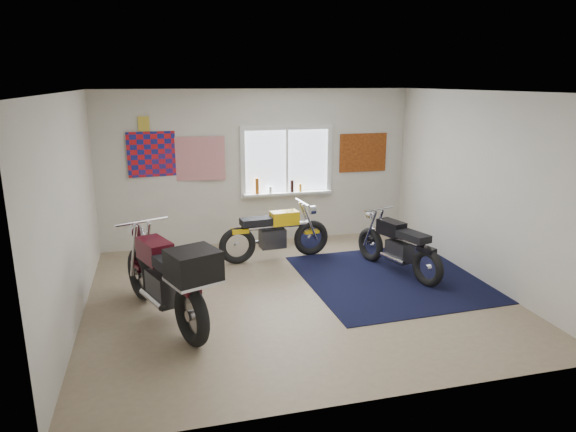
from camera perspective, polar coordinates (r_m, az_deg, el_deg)
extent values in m
plane|color=#9E896B|center=(7.10, 0.87, -8.67)|extent=(5.50, 5.50, 0.00)
plane|color=white|center=(6.52, 0.97, 13.66)|extent=(5.50, 5.50, 0.00)
plane|color=silver|center=(9.07, -3.27, 5.40)|extent=(5.50, 0.00, 5.50)
plane|color=silver|center=(4.41, 9.54, -5.01)|extent=(5.50, 0.00, 5.50)
plane|color=silver|center=(6.54, -23.03, 0.52)|extent=(0.00, 5.00, 5.00)
plane|color=silver|center=(7.85, 20.69, 2.98)|extent=(0.00, 5.00, 5.00)
cube|color=black|center=(7.79, 11.38, -6.75)|extent=(2.59, 2.69, 0.01)
cube|color=white|center=(9.15, -0.17, 6.14)|extent=(1.50, 0.02, 1.10)
cube|color=white|center=(9.06, -0.15, 9.81)|extent=(1.66, 0.06, 0.08)
cube|color=white|center=(9.24, -0.14, 2.50)|extent=(1.66, 0.06, 0.08)
cube|color=white|center=(8.98, -5.06, 5.91)|extent=(0.08, 0.06, 1.10)
cube|color=white|center=(9.36, 4.58, 6.28)|extent=(0.08, 0.06, 1.10)
cube|color=white|center=(9.14, -0.14, 6.12)|extent=(0.04, 0.06, 1.10)
cube|color=white|center=(9.18, -0.05, 2.55)|extent=(1.60, 0.16, 0.04)
cylinder|color=#964F15|center=(9.02, -3.45, 3.34)|extent=(0.07, 0.07, 0.28)
cylinder|color=silver|center=(9.08, -1.98, 2.92)|extent=(0.06, 0.06, 0.12)
cylinder|color=black|center=(9.17, 0.46, 3.36)|extent=(0.06, 0.06, 0.22)
cylinder|color=orange|center=(9.21, 1.39, 3.16)|extent=(0.05, 0.05, 0.14)
plane|color=red|center=(8.84, -14.21, 6.69)|extent=(1.00, 0.07, 1.00)
plane|color=red|center=(8.86, -9.95, 6.28)|extent=(0.90, 0.09, 0.90)
cube|color=gold|center=(8.79, -15.74, 9.83)|extent=(0.18, 0.02, 0.24)
cube|color=#A54C14|center=(9.59, 8.33, 6.98)|extent=(0.90, 0.03, 0.70)
torus|color=black|center=(8.55, 2.57, -2.44)|extent=(0.61, 0.17, 0.60)
torus|color=black|center=(8.18, -5.64, -3.30)|extent=(0.61, 0.17, 0.60)
cylinder|color=silver|center=(8.55, 2.57, -2.44)|extent=(0.11, 0.10, 0.10)
cylinder|color=silver|center=(8.18, -5.64, -3.30)|extent=(0.11, 0.10, 0.10)
cylinder|color=silver|center=(8.27, -1.45, -1.15)|extent=(1.14, 0.18, 0.08)
cube|color=#28282A|center=(8.31, -1.74, -2.49)|extent=(0.43, 0.29, 0.31)
cylinder|color=silver|center=(8.47, -2.03, -2.79)|extent=(0.50, 0.11, 0.06)
cube|color=#E8B70C|center=(8.29, -0.40, -0.21)|extent=(0.47, 0.27, 0.22)
cube|color=black|center=(8.15, -3.56, -0.62)|extent=(0.51, 0.29, 0.11)
cube|color=#E8B70C|center=(8.12, -5.38, -1.64)|extent=(0.28, 0.17, 0.07)
cube|color=#E8B70C|center=(8.52, 2.58, -1.75)|extent=(0.26, 0.15, 0.04)
cylinder|color=silver|center=(8.33, 1.59, 1.53)|extent=(0.08, 0.56, 0.03)
cylinder|color=silver|center=(8.43, 2.72, 0.67)|extent=(0.10, 0.15, 0.14)
torus|color=black|center=(8.38, 9.15, -3.15)|extent=(0.27, 0.57, 0.56)
torus|color=black|center=(7.54, 15.26, -5.56)|extent=(0.27, 0.57, 0.56)
cylinder|color=silver|center=(8.38, 9.15, -3.15)|extent=(0.11, 0.12, 0.10)
cylinder|color=silver|center=(7.54, 15.26, -5.56)|extent=(0.11, 0.12, 0.10)
cylinder|color=silver|center=(7.86, 12.15, -2.41)|extent=(0.40, 1.09, 0.08)
cube|color=#28282A|center=(7.89, 12.29, -3.84)|extent=(0.35, 0.45, 0.30)
cylinder|color=silver|center=(7.83, 11.50, -4.64)|extent=(0.20, 0.48, 0.06)
cube|color=black|center=(7.94, 11.41, -1.28)|extent=(0.35, 0.49, 0.21)
cube|color=black|center=(7.62, 13.78, -2.23)|extent=(0.38, 0.54, 0.11)
cube|color=black|center=(7.49, 15.15, -3.63)|extent=(0.21, 0.29, 0.07)
cube|color=black|center=(8.35, 9.18, -2.46)|extent=(0.19, 0.27, 0.04)
cylinder|color=silver|center=(8.09, 10.06, 0.78)|extent=(0.53, 0.19, 0.03)
cylinder|color=silver|center=(8.26, 9.21, 0.08)|extent=(0.16, 0.13, 0.14)
torus|color=black|center=(7.12, -16.05, -6.20)|extent=(0.39, 0.71, 0.71)
torus|color=black|center=(5.80, -10.67, -10.77)|extent=(0.39, 0.71, 0.71)
cylinder|color=silver|center=(7.12, -16.05, -6.20)|extent=(0.15, 0.15, 0.12)
cylinder|color=silver|center=(5.80, -10.67, -10.77)|extent=(0.15, 0.15, 0.12)
cylinder|color=silver|center=(6.33, -13.83, -5.53)|extent=(0.60, 1.32, 0.10)
cube|color=#28282A|center=(6.37, -13.51, -7.70)|extent=(0.47, 0.57, 0.37)
cylinder|color=silver|center=(6.35, -14.91, -8.93)|extent=(0.29, 0.59, 0.08)
cube|color=#3E0912|center=(6.45, -14.59, -3.74)|extent=(0.47, 0.61, 0.26)
cube|color=black|center=(5.95, -12.48, -5.42)|extent=(0.51, 0.67, 0.13)
cube|color=#3E0912|center=(5.72, -11.05, -7.81)|extent=(0.28, 0.37, 0.09)
cube|color=#3E0912|center=(7.07, -16.13, -5.21)|extent=(0.26, 0.34, 0.05)
cylinder|color=silver|center=(6.71, -15.93, -0.59)|extent=(0.64, 0.29, 0.04)
cylinder|color=silver|center=(6.95, -16.46, -1.59)|extent=(0.20, 0.17, 0.17)
cube|color=black|center=(5.48, -10.47, -5.40)|extent=(0.63, 0.61, 0.33)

